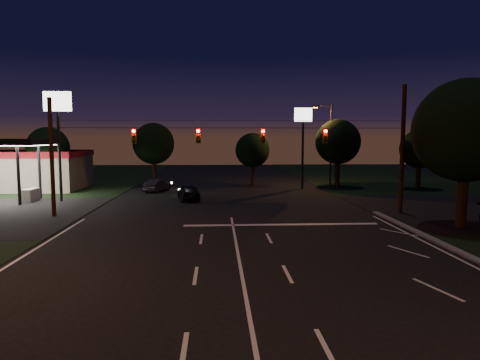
{
  "coord_description": "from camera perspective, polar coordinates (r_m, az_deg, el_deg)",
  "views": [
    {
      "loc": [
        -0.95,
        -14.24,
        5.34
      ],
      "look_at": [
        0.33,
        9.3,
        3.0
      ],
      "focal_mm": 32.0,
      "sensor_mm": 36.0,
      "label": 1
    }
  ],
  "objects": [
    {
      "name": "utility_pole_left",
      "position": [
        31.71,
        -23.52,
        -4.5
      ],
      "size": [
        0.28,
        0.28,
        8.0
      ],
      "primitive_type": "cylinder",
      "color": "black",
      "rests_on": "ground"
    },
    {
      "name": "pole_sign_left_near",
      "position": [
        38.55,
        -23.1,
        7.66
      ],
      "size": [
        2.2,
        0.3,
        9.1
      ],
      "color": "black",
      "rests_on": "ground"
    },
    {
      "name": "signal_span",
      "position": [
        29.22,
        -1.24,
        5.99
      ],
      "size": [
        24.0,
        0.4,
        1.56
      ],
      "color": "black",
      "rests_on": "ground"
    },
    {
      "name": "pole_sign_right",
      "position": [
        45.14,
        8.4,
        6.75
      ],
      "size": [
        1.8,
        0.3,
        8.4
      ],
      "color": "black",
      "rests_on": "ground"
    },
    {
      "name": "tree_far_e",
      "position": [
        48.17,
        22.76,
        3.77
      ],
      "size": [
        4.0,
        4.0,
        6.18
      ],
      "color": "black",
      "rests_on": "ground"
    },
    {
      "name": "tree_far_b",
      "position": [
        48.88,
        -11.4,
        4.7
      ],
      "size": [
        4.6,
        4.6,
        6.98
      ],
      "color": "black",
      "rests_on": "ground"
    },
    {
      "name": "ground",
      "position": [
        15.24,
        0.69,
        -14.85
      ],
      "size": [
        140.0,
        140.0,
        0.0
      ],
      "primitive_type": "plane",
      "color": "black",
      "rests_on": "ground"
    },
    {
      "name": "tree_far_c",
      "position": [
        47.53,
        1.7,
        3.93
      ],
      "size": [
        3.8,
        3.8,
        5.86
      ],
      "color": "black",
      "rests_on": "ground"
    },
    {
      "name": "tree_far_a",
      "position": [
        47.52,
        -24.16,
        3.87
      ],
      "size": [
        4.2,
        4.2,
        6.42
      ],
      "color": "black",
      "rests_on": "ground"
    },
    {
      "name": "utility_pole_right",
      "position": [
        32.42,
        20.55,
        -4.18
      ],
      "size": [
        0.3,
        0.3,
        9.0
      ],
      "primitive_type": "cylinder",
      "color": "black",
      "rests_on": "ground"
    },
    {
      "name": "stop_bar",
      "position": [
        26.58,
        5.54,
        -5.93
      ],
      "size": [
        12.0,
        0.5,
        0.01
      ],
      "primitive_type": "cube",
      "color": "silver",
      "rests_on": "ground"
    },
    {
      "name": "car_oncoming_b",
      "position": [
        43.23,
        -10.96,
        -0.71
      ],
      "size": [
        2.48,
        3.95,
        1.23
      ],
      "primitive_type": "imported",
      "rotation": [
        0.0,
        0.0,
        2.8
      ],
      "color": "black",
      "rests_on": "ground"
    },
    {
      "name": "tree_far_d",
      "position": [
        47.19,
        12.91,
        4.9
      ],
      "size": [
        4.8,
        4.8,
        7.3
      ],
      "color": "black",
      "rests_on": "ground"
    },
    {
      "name": "gas_station",
      "position": [
        49.37,
        -28.16,
        1.57
      ],
      "size": [
        14.2,
        16.1,
        5.25
      ],
      "color": "gray",
      "rests_on": "ground"
    },
    {
      "name": "street_light_right_far",
      "position": [
        47.82,
        11.72,
        5.43
      ],
      "size": [
        2.2,
        0.35,
        9.0
      ],
      "color": "black",
      "rests_on": "ground"
    },
    {
      "name": "tree_right_near",
      "position": [
        28.37,
        27.73,
        5.7
      ],
      "size": [
        6.0,
        6.0,
        8.76
      ],
      "color": "black",
      "rests_on": "ground"
    },
    {
      "name": "car_oncoming_a",
      "position": [
        36.84,
        -6.87,
        -1.62
      ],
      "size": [
        2.37,
        4.29,
        1.38
      ],
      "primitive_type": "imported",
      "rotation": [
        0.0,
        0.0,
        3.33
      ],
      "color": "black",
      "rests_on": "ground"
    }
  ]
}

